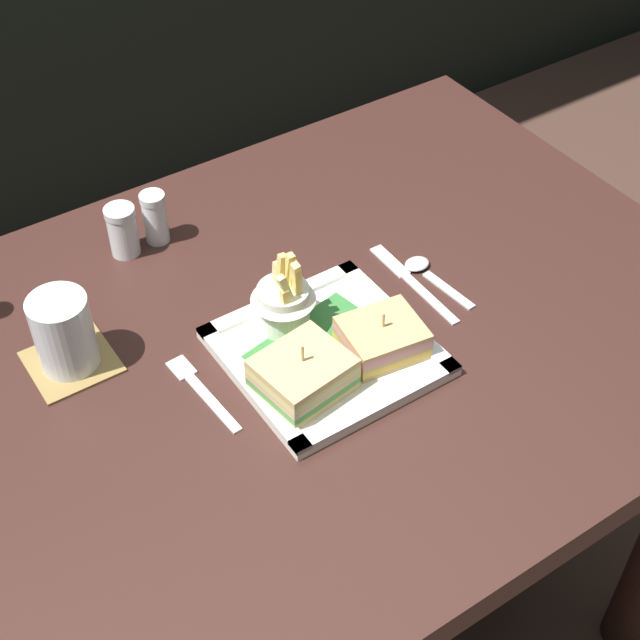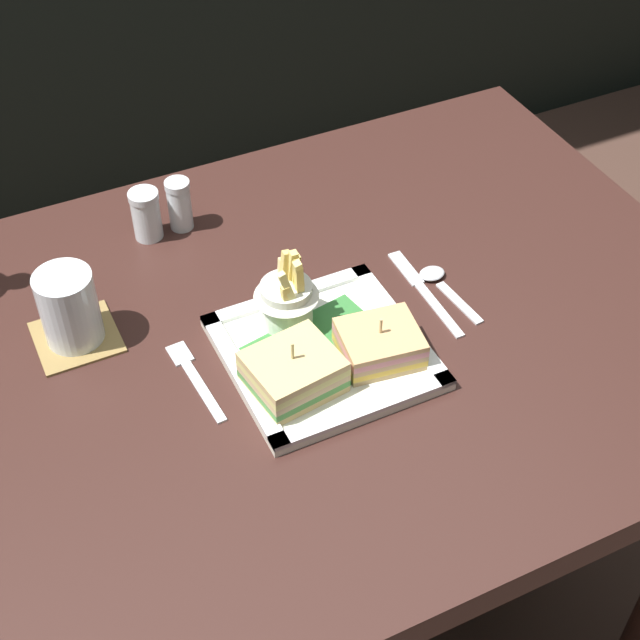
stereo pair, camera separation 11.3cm
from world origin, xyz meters
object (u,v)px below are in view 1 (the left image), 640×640
(sandwich_half_right, at_px, (382,338))
(knife, at_px, (410,280))
(sandwich_half_left, at_px, (303,374))
(salt_shaker, at_px, (123,233))
(pepper_shaker, at_px, (155,220))
(spoon, at_px, (424,270))
(square_plate, at_px, (326,352))
(water_glass, at_px, (65,336))
(fries_cup, at_px, (284,299))
(fork, at_px, (200,389))
(dining_table, at_px, (314,409))

(sandwich_half_right, height_order, knife, sandwich_half_right)
(sandwich_half_left, xyz_separation_m, sandwich_half_right, (0.11, 0.00, -0.00))
(salt_shaker, xyz_separation_m, pepper_shaker, (0.05, 0.00, 0.00))
(sandwich_half_left, xyz_separation_m, spoon, (0.25, 0.09, -0.03))
(pepper_shaker, bearing_deg, spoon, -44.60)
(square_plate, height_order, water_glass, water_glass)
(square_plate, bearing_deg, knife, 17.25)
(fries_cup, height_order, pepper_shaker, fries_cup)
(fork, height_order, pepper_shaker, pepper_shaker)
(knife, xyz_separation_m, pepper_shaker, (-0.24, 0.26, 0.03))
(water_glass, bearing_deg, spoon, -13.06)
(sandwich_half_left, distance_m, water_glass, 0.29)
(sandwich_half_right, relative_size, fries_cup, 0.92)
(dining_table, relative_size, pepper_shaker, 14.06)
(fork, height_order, knife, same)
(dining_table, distance_m, sandwich_half_left, 0.21)
(fries_cup, bearing_deg, fork, -168.06)
(sandwich_half_left, relative_size, knife, 0.63)
(dining_table, distance_m, water_glass, 0.36)
(water_glass, bearing_deg, knife, -14.08)
(square_plate, relative_size, water_glass, 2.37)
(fries_cup, height_order, water_glass, fries_cup)
(water_glass, distance_m, knife, 0.45)
(fries_cup, height_order, spoon, fries_cup)
(sandwich_half_left, distance_m, spoon, 0.27)
(knife, height_order, spoon, spoon)
(fries_cup, bearing_deg, square_plate, -74.13)
(sandwich_half_left, distance_m, pepper_shaker, 0.35)
(water_glass, distance_m, pepper_shaker, 0.25)
(knife, bearing_deg, pepper_shaker, 132.25)
(spoon, relative_size, pepper_shaker, 1.55)
(sandwich_half_left, bearing_deg, knife, 21.30)
(knife, bearing_deg, fork, -177.19)
(fork, relative_size, salt_shaker, 1.92)
(dining_table, bearing_deg, fork, -177.28)
(square_plate, distance_m, water_glass, 0.31)
(knife, bearing_deg, sandwich_half_left, -158.70)
(dining_table, distance_m, knife, 0.22)
(water_glass, height_order, pepper_shaker, water_glass)
(dining_table, height_order, fries_cup, fries_cup)
(fries_cup, bearing_deg, knife, -3.92)
(spoon, distance_m, pepper_shaker, 0.37)
(sandwich_half_left, bearing_deg, square_plate, 32.07)
(sandwich_half_left, xyz_separation_m, water_glass, (-0.21, 0.20, 0.01))
(fork, bearing_deg, fries_cup, 11.94)
(fries_cup, distance_m, spoon, 0.22)
(square_plate, relative_size, salt_shaker, 3.15)
(pepper_shaker, bearing_deg, fries_cup, -78.43)
(fork, height_order, salt_shaker, salt_shaker)
(sandwich_half_right, xyz_separation_m, fork, (-0.21, 0.07, -0.03))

